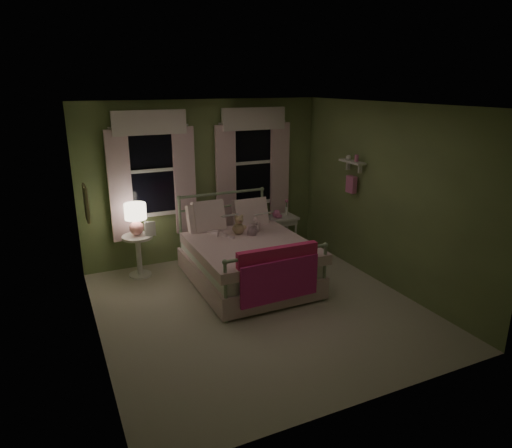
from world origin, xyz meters
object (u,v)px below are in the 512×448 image
child_left (217,217)px  bed (246,258)px  table_lamp (136,216)px  nightstand_right (281,222)px  teddy_bear (239,226)px  child_right (251,212)px  nightstand_left (138,250)px

child_left → bed: bearing=99.8°
table_lamp → nightstand_right: (2.45, -0.01, -0.40)m
teddy_bear → nightstand_right: size_ratio=0.48×
bed → child_right: child_right is taller
bed → nightstand_right: bearing=40.0°
nightstand_left → nightstand_right: size_ratio=1.02×
child_left → nightstand_right: child_left is taller
bed → nightstand_left: bearing=147.1°
teddy_bear → bed: bearing=-91.2°
child_left → table_lamp: (-1.11, 0.47, 0.02)m
bed → child_left: 0.76m
bed → teddy_bear: 0.50m
child_right → table_lamp: 1.74m
child_left → nightstand_right: 1.46m
child_right → nightstand_left: size_ratio=1.15×
teddy_bear → nightstand_right: teddy_bear is taller
bed → teddy_bear: size_ratio=6.62×
nightstand_left → table_lamp: bearing=180.0°
nightstand_right → table_lamp: bearing=179.7°
bed → nightstand_right: (1.06, 0.89, 0.17)m
bed → nightstand_left: bed is taller
table_lamp → nightstand_right: table_lamp is taller
bed → teddy_bear: bearing=88.8°
bed → teddy_bear: bed is taller
table_lamp → nightstand_right: size_ratio=0.76×
child_right → teddy_bear: bearing=56.4°
child_right → bed: bearing=83.5°
bed → nightstand_left: 1.65m
teddy_bear → table_lamp: size_ratio=0.63×
teddy_bear → child_left: bearing=150.5°
bed → table_lamp: bed is taller
child_left → teddy_bear: bearing=127.9°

